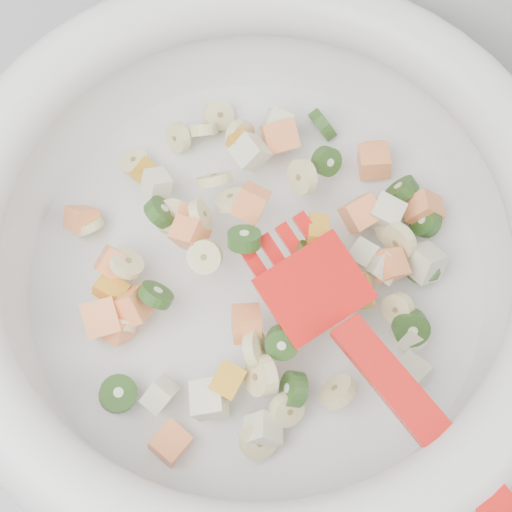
# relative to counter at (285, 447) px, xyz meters

# --- Properties ---
(counter) EXTENTS (2.00, 0.60, 0.90)m
(counter) POSITION_rel_counter_xyz_m (0.00, 0.00, 0.00)
(counter) COLOR gray
(counter) RESTS_ON ground
(mixing_bowl) EXTENTS (0.45, 0.43, 0.12)m
(mixing_bowl) POSITION_rel_counter_xyz_m (-0.05, 0.05, 0.52)
(mixing_bowl) COLOR silver
(mixing_bowl) RESTS_ON counter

